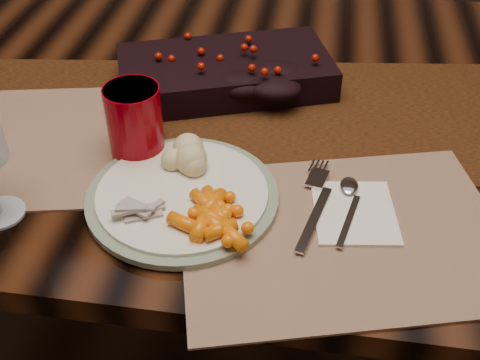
# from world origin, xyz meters

# --- Properties ---
(floor) EXTENTS (5.00, 5.00, 0.00)m
(floor) POSITION_xyz_m (0.00, 0.00, 0.00)
(floor) COLOR black
(floor) RESTS_ON ground
(dining_table) EXTENTS (1.80, 1.00, 0.75)m
(dining_table) POSITION_xyz_m (0.00, 0.00, 0.38)
(dining_table) COLOR black
(dining_table) RESTS_ON floor
(table_runner) EXTENTS (1.86, 0.61, 0.00)m
(table_runner) POSITION_xyz_m (0.05, -0.06, 0.75)
(table_runner) COLOR #532C0E
(table_runner) RESTS_ON dining_table
(centerpiece) EXTENTS (0.43, 0.31, 0.08)m
(centerpiece) POSITION_xyz_m (-0.04, 0.03, 0.79)
(centerpiece) COLOR black
(centerpiece) RESTS_ON table_runner
(placemat_main) EXTENTS (0.51, 0.43, 0.00)m
(placemat_main) POSITION_xyz_m (0.18, -0.33, 0.75)
(placemat_main) COLOR brown
(placemat_main) RESTS_ON dining_table
(dinner_plate) EXTENTS (0.28, 0.28, 0.02)m
(dinner_plate) POSITION_xyz_m (-0.05, -0.30, 0.76)
(dinner_plate) COLOR white
(dinner_plate) RESTS_ON placemat_main
(baby_carrots) EXTENTS (0.12, 0.10, 0.02)m
(baby_carrots) POSITION_xyz_m (-0.00, -0.35, 0.78)
(baby_carrots) COLOR orange
(baby_carrots) RESTS_ON dinner_plate
(mashed_potatoes) EXTENTS (0.09, 0.08, 0.05)m
(mashed_potatoes) POSITION_xyz_m (-0.05, -0.24, 0.79)
(mashed_potatoes) COLOR tan
(mashed_potatoes) RESTS_ON dinner_plate
(turkey_shreds) EXTENTS (0.08, 0.07, 0.02)m
(turkey_shreds) POSITION_xyz_m (-0.09, -0.35, 0.78)
(turkey_shreds) COLOR beige
(turkey_shreds) RESTS_ON dinner_plate
(napkin) EXTENTS (0.13, 0.15, 0.00)m
(napkin) POSITION_xyz_m (0.20, -0.29, 0.76)
(napkin) COLOR white
(napkin) RESTS_ON placemat_main
(fork) EXTENTS (0.07, 0.18, 0.00)m
(fork) POSITION_xyz_m (0.14, -0.30, 0.76)
(fork) COLOR silver
(fork) RESTS_ON napkin
(spoon) EXTENTS (0.06, 0.14, 0.00)m
(spoon) POSITION_xyz_m (0.19, -0.29, 0.76)
(spoon) COLOR silver
(spoon) RESTS_ON napkin
(red_cup) EXTENTS (0.11, 0.11, 0.12)m
(red_cup) POSITION_xyz_m (-0.14, -0.20, 0.81)
(red_cup) COLOR #84000B
(red_cup) RESTS_ON placemat_main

